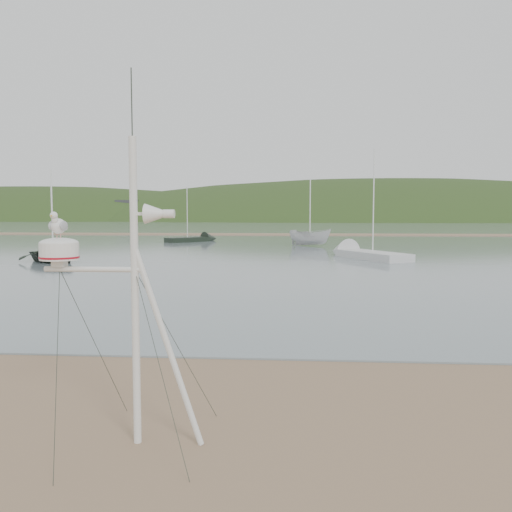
# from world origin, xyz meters

# --- Properties ---
(ground) EXTENTS (560.00, 560.00, 0.00)m
(ground) POSITION_xyz_m (0.00, 0.00, 0.00)
(ground) COLOR #81644A
(ground) RESTS_ON ground
(water) EXTENTS (560.00, 256.00, 0.04)m
(water) POSITION_xyz_m (0.00, 132.00, 0.02)
(water) COLOR slate
(water) RESTS_ON ground
(sandbar) EXTENTS (560.00, 7.00, 0.07)m
(sandbar) POSITION_xyz_m (0.00, 70.00, 0.07)
(sandbar) COLOR #81644A
(sandbar) RESTS_ON water
(hill_ridge) EXTENTS (620.00, 180.00, 80.00)m
(hill_ridge) POSITION_xyz_m (18.52, 235.00, -19.70)
(hill_ridge) COLOR #233917
(hill_ridge) RESTS_ON ground
(far_cottages) EXTENTS (294.40, 6.30, 8.00)m
(far_cottages) POSITION_xyz_m (3.00, 196.00, 4.00)
(far_cottages) COLOR silver
(far_cottages) RESTS_ON ground
(mast_rig) EXTENTS (2.23, 2.38, 5.04)m
(mast_rig) POSITION_xyz_m (0.76, -0.33, 1.22)
(mast_rig) COLOR white
(mast_rig) RESTS_ON ground
(boat_dark) EXTENTS (2.81, 3.05, 4.51)m
(boat_dark) POSITION_xyz_m (-12.43, 25.61, 2.30)
(boat_dark) COLOR black
(boat_dark) RESTS_ON water
(boat_white) EXTENTS (2.10, 2.08, 4.19)m
(boat_white) POSITION_xyz_m (4.09, 43.78, 2.13)
(boat_white) COLOR silver
(boat_white) RESTS_ON water
(sailboat_dark_mid) EXTENTS (5.52, 5.89, 6.48)m
(sailboat_dark_mid) POSITION_xyz_m (-7.73, 51.01, 0.30)
(sailboat_dark_mid) COLOR black
(sailboat_dark_mid) RESTS_ON ground
(sailboat_white_near) EXTENTS (5.62, 8.15, 8.09)m
(sailboat_white_near) POSITION_xyz_m (6.91, 31.52, 0.30)
(sailboat_white_near) COLOR silver
(sailboat_white_near) RESTS_ON ground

